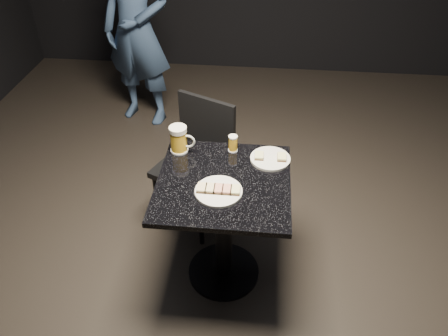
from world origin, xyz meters
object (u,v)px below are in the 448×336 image
Objects in this scene: plate_small at (270,159)px; beer_mug at (179,139)px; beer_tumbler at (233,143)px; table at (224,214)px; patron at (137,30)px; chair at (198,156)px; plate_large at (219,191)px.

beer_mug reaches higher than plate_small.
plate_small is 2.28× the size of beer_tumbler.
plate_small is 0.40m from table.
patron is at bearing 122.10° from beer_tumbler.
beer_mug is 0.44m from chair.
chair is (0.70, -1.27, -0.35)m from patron.
patron is 1.49m from chair.
patron reaches higher than beer_tumbler.
beer_tumbler is 0.46m from chair.
plate_large is 2.48× the size of beer_tumbler.
chair is at bearing 80.12° from beer_mug.
beer_mug is at bearing 127.60° from plate_large.
beer_mug is (-0.26, 0.34, 0.07)m from plate_large.
chair is at bearing 134.76° from beer_tumbler.
beer_mug is at bearing 176.20° from plate_small.
table is 4.75× the size of beer_mug.
patron is 2.06m from table.
patron is 2.28× the size of table.
plate_large is 0.40m from plate_small.
beer_mug is 1.61× the size of beer_tumbler.
plate_large is 0.32× the size of table.
beer_mug reaches higher than beer_tumbler.
beer_tumbler is at bearing 162.40° from plate_small.
beer_tumbler is (-0.22, 0.07, 0.04)m from plate_small.
table is at bearing -66.92° from chair.
plate_small is 1.98m from patron.
patron is at bearing 112.77° from beer_mug.
plate_small is 0.62m from chair.
patron is 17.42× the size of beer_tumbler.
plate_large and plate_small have the same top height.
plate_large is 0.27m from table.
table is (0.02, 0.09, -0.25)m from plate_large.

